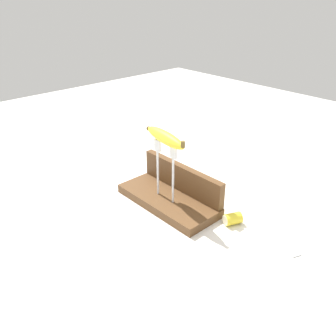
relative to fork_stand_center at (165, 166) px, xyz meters
The scene contains 8 objects.
ground_plane 0.14m from the fork_stand_center, 90.00° to the left, with size 3.00×3.00×0.00m, color silver.
wooden_board 0.12m from the fork_stand_center, 90.00° to the left, with size 0.34×0.15×0.03m, color brown.
board_backstop 0.10m from the fork_stand_center, 90.00° to the left, with size 0.33×0.02×0.09m, color brown.
fork_stand_center is the anchor object (origin of this frame).
banana_raised_center 0.09m from the fork_stand_center, behind, with size 0.19×0.06×0.04m.
fork_fallen_near 0.39m from the fork_stand_center, 17.21° to the left, with size 0.16×0.08×0.01m.
fork_fallen_far 0.28m from the fork_stand_center, 134.56° to the left, with size 0.16×0.12×0.01m.
banana_chunk_near 0.25m from the fork_stand_center, 20.52° to the left, with size 0.05×0.06×0.03m.
Camera 1 is at (0.71, -0.65, 0.62)m, focal length 38.28 mm.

